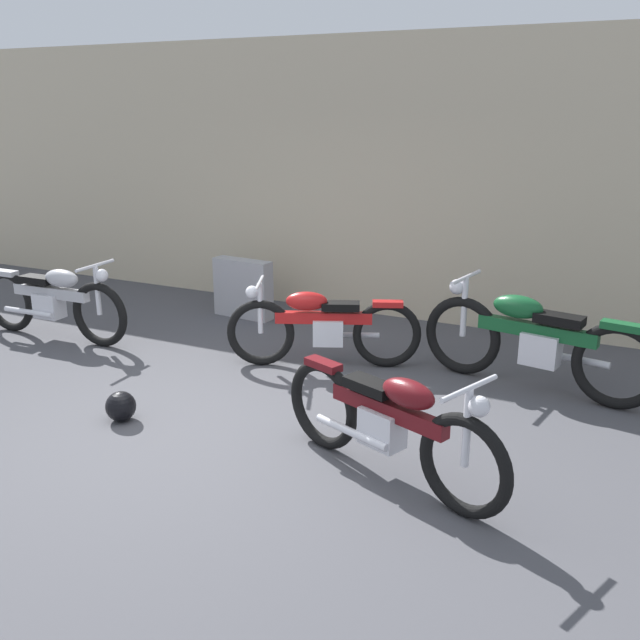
{
  "coord_description": "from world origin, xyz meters",
  "views": [
    {
      "loc": [
        3.15,
        -4.15,
        2.52
      ],
      "look_at": [
        0.36,
        1.61,
        0.55
      ],
      "focal_mm": 39.28,
      "sensor_mm": 36.0,
      "label": 1
    }
  ],
  "objects_px": {
    "motorcycle_green": "(534,340)",
    "motorcycle_maroon": "(389,422)",
    "helmet": "(121,406)",
    "stone_marker": "(243,288)",
    "motorcycle_red": "(322,326)",
    "motorcycle_silver": "(53,301)"
  },
  "relations": [
    {
      "from": "motorcycle_silver",
      "to": "motorcycle_red",
      "type": "distance_m",
      "value": 3.11
    },
    {
      "from": "motorcycle_red",
      "to": "motorcycle_maroon",
      "type": "relative_size",
      "value": 0.96
    },
    {
      "from": "stone_marker",
      "to": "motorcycle_silver",
      "type": "height_order",
      "value": "motorcycle_silver"
    },
    {
      "from": "helmet",
      "to": "motorcycle_maroon",
      "type": "relative_size",
      "value": 0.13
    },
    {
      "from": "stone_marker",
      "to": "motorcycle_maroon",
      "type": "bearing_deg",
      "value": -44.29
    },
    {
      "from": "motorcycle_green",
      "to": "stone_marker",
      "type": "bearing_deg",
      "value": -3.09
    },
    {
      "from": "helmet",
      "to": "motorcycle_red",
      "type": "xyz_separation_m",
      "value": [
        0.95,
        1.88,
        0.29
      ]
    },
    {
      "from": "motorcycle_silver",
      "to": "motorcycle_red",
      "type": "relative_size",
      "value": 1.13
    },
    {
      "from": "motorcycle_silver",
      "to": "motorcycle_maroon",
      "type": "distance_m",
      "value": 4.63
    },
    {
      "from": "motorcycle_red",
      "to": "motorcycle_maroon",
      "type": "distance_m",
      "value": 2.27
    },
    {
      "from": "stone_marker",
      "to": "motorcycle_green",
      "type": "distance_m",
      "value": 3.71
    },
    {
      "from": "stone_marker",
      "to": "motorcycle_silver",
      "type": "bearing_deg",
      "value": -131.29
    },
    {
      "from": "motorcycle_maroon",
      "to": "stone_marker",
      "type": "bearing_deg",
      "value": 156.54
    },
    {
      "from": "motorcycle_green",
      "to": "motorcycle_maroon",
      "type": "distance_m",
      "value": 2.19
    },
    {
      "from": "motorcycle_silver",
      "to": "motorcycle_maroon",
      "type": "xyz_separation_m",
      "value": [
        4.45,
        -1.28,
        -0.01
      ]
    },
    {
      "from": "stone_marker",
      "to": "helmet",
      "type": "xyz_separation_m",
      "value": [
        0.67,
        -3.01,
        -0.23
      ]
    },
    {
      "from": "stone_marker",
      "to": "motorcycle_maroon",
      "type": "xyz_separation_m",
      "value": [
        3.0,
        -2.93,
        0.07
      ]
    },
    {
      "from": "helmet",
      "to": "motorcycle_maroon",
      "type": "bearing_deg",
      "value": 1.92
    },
    {
      "from": "helmet",
      "to": "motorcycle_maroon",
      "type": "distance_m",
      "value": 2.35
    },
    {
      "from": "stone_marker",
      "to": "motorcycle_red",
      "type": "relative_size",
      "value": 0.43
    },
    {
      "from": "stone_marker",
      "to": "motorcycle_green",
      "type": "relative_size",
      "value": 0.35
    },
    {
      "from": "motorcycle_silver",
      "to": "motorcycle_green",
      "type": "height_order",
      "value": "motorcycle_green"
    }
  ]
}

